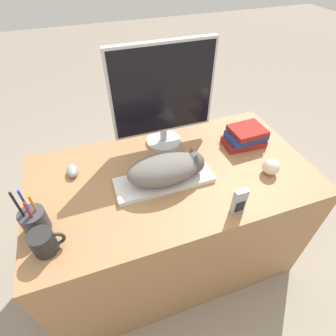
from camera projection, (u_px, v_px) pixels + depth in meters
name	position (u px, v px, depth m)	size (l,w,h in m)	color
ground_plane	(192.00, 308.00, 1.49)	(12.00, 12.00, 0.00)	gray
desk	(172.00, 220.00, 1.48)	(1.33, 0.72, 0.73)	#9E7047
keyboard	(164.00, 180.00, 1.18)	(0.44, 0.15, 0.02)	silver
cat	(168.00, 168.00, 1.14)	(0.35, 0.18, 0.12)	#66605B
monitor	(163.00, 94.00, 1.22)	(0.50, 0.19, 0.52)	#B7B7BC
computer_mouse	(72.00, 171.00, 1.22)	(0.05, 0.09, 0.04)	gray
coffee_mug	(44.00, 242.00, 0.91)	(0.12, 0.09, 0.10)	black
pen_cup	(35.00, 221.00, 0.97)	(0.09, 0.09, 0.22)	#38383D
baseball	(271.00, 167.00, 1.21)	(0.08, 0.08, 0.08)	beige
phone	(239.00, 202.00, 1.03)	(0.05, 0.02, 0.12)	#99999E
book_stack	(246.00, 137.00, 1.36)	(0.22, 0.15, 0.10)	maroon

